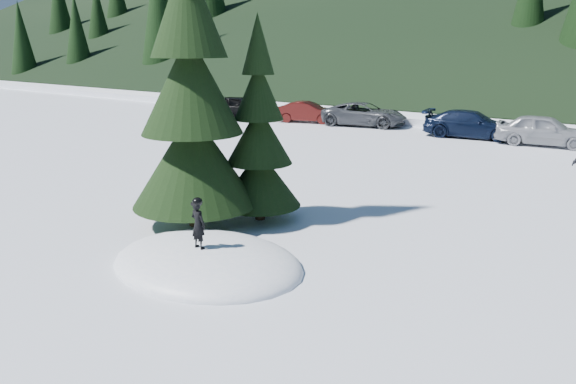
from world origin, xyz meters
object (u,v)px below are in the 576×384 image
Objects in this scene: child_skier at (198,225)px; car_0 at (239,107)px; car_2 at (364,114)px; car_3 at (471,124)px; spruce_short at (259,142)px; spruce_tall at (191,97)px; car_4 at (544,130)px; car_1 at (308,112)px.

car_0 is (-16.00, 18.93, -0.27)m from child_skier.
child_skier is 0.21× the size of car_2.
child_skier reaches higher than car_3.
spruce_short is 5.28× the size of child_skier.
child_skier is at bearing -42.48° from spruce_tall.
spruce_short is 17.03m from car_4.
car_0 is 4.73m from car_1.
spruce_tall reaches higher than car_0.
spruce_tall is 2.03× the size of car_4.
car_2 is at bearing 111.08° from spruce_short.
child_skier is (2.25, -2.06, -2.33)m from spruce_tall.
child_skier is at bearing -70.18° from spruce_short.
spruce_tall reaches higher than car_1.
spruce_short is 18.62m from car_2.
child_skier is 24.79m from car_0.
car_4 reaches higher than car_2.
car_2 is at bearing 106.87° from spruce_tall.
car_4 reaches higher than car_1.
car_2 is at bearing 79.37° from car_4.
child_skier is 0.27× the size of car_1.
car_2 is 6.40m from car_3.
spruce_tall reaches higher than car_3.
spruce_short reaches higher than car_0.
spruce_tall is at bearing -171.81° from car_1.
car_2 is (-6.68, 17.32, -1.43)m from spruce_short.
car_1 is (-10.14, 16.55, -1.48)m from spruce_short.
spruce_tall reaches higher than spruce_short.
child_skier reaches higher than car_0.
car_0 is 0.87× the size of car_2.
car_2 is 1.14× the size of car_4.
spruce_short is at bearing 172.15° from car_3.
car_1 is (4.61, 1.08, -0.09)m from car_0.
spruce_tall reaches higher than car_4.
child_skier is 0.22× the size of car_3.
spruce_tall reaches higher than child_skier.
car_3 is (-1.54, 20.35, -0.31)m from child_skier.
car_1 is at bearing 83.12° from car_3.
spruce_tall is at bearing -177.00° from car_2.
child_skier is at bearing -158.46° from car_0.
spruce_tall is 1.83× the size of car_3.
car_2 is (-7.92, 20.78, -0.32)m from child_skier.
car_0 is (-13.75, 16.88, -2.60)m from spruce_tall.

